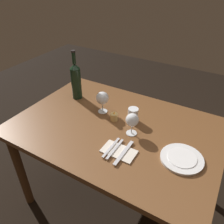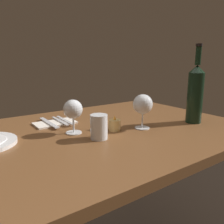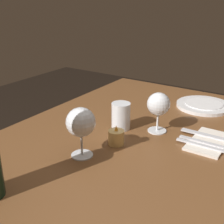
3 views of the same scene
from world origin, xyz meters
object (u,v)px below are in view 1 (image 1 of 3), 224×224
at_px(fork_inner, 115,149).
at_px(fork_outer, 111,147).
at_px(dinner_plate, 182,158).
at_px(wine_glass_right, 102,98).
at_px(table_knife, 124,152).
at_px(votive_candle, 114,117).
at_px(water_tumbler, 133,115).
at_px(wine_glass_left, 132,120).
at_px(folded_napkin, 119,151).
at_px(wine_bottle, 76,80).

bearing_deg(fork_inner, fork_outer, 180.00).
height_order(dinner_plate, fork_inner, dinner_plate).
xyz_separation_m(wine_glass_right, fork_outer, (0.24, -0.29, -0.10)).
xyz_separation_m(fork_outer, table_knife, (0.08, -0.00, 0.00)).
height_order(votive_candle, fork_inner, votive_candle).
bearing_deg(water_tumbler, dinner_plate, -25.46).
xyz_separation_m(wine_glass_left, table_knife, (0.04, -0.18, -0.09)).
bearing_deg(folded_napkin, table_knife, 0.00).
xyz_separation_m(wine_glass_right, dinner_plate, (0.61, -0.17, -0.10)).
xyz_separation_m(dinner_plate, fork_outer, (-0.37, -0.12, 0.00)).
relative_size(wine_bottle, folded_napkin, 1.95).
distance_m(wine_glass_left, water_tumbler, 0.14).
bearing_deg(folded_napkin, wine_bottle, 147.47).
bearing_deg(fork_outer, wine_glass_right, 129.54).
relative_size(wine_glass_right, dinner_plate, 0.67).
height_order(wine_glass_left, table_knife, wine_glass_left).
bearing_deg(fork_inner, votive_candle, 121.00).
xyz_separation_m(water_tumbler, votive_candle, (-0.11, -0.05, -0.02)).
height_order(wine_glass_left, water_tumbler, wine_glass_left).
height_order(wine_bottle, fork_outer, wine_bottle).
xyz_separation_m(wine_bottle, votive_candle, (0.39, -0.11, -0.12)).
distance_m(votive_candle, table_knife, 0.32).
bearing_deg(water_tumbler, votive_candle, -155.09).
height_order(wine_glass_right, folded_napkin, wine_glass_right).
bearing_deg(table_knife, fork_inner, 180.00).
height_order(votive_candle, folded_napkin, votive_candle).
relative_size(dinner_plate, folded_napkin, 1.19).
bearing_deg(water_tumbler, wine_glass_left, -67.20).
height_order(water_tumbler, dinner_plate, water_tumbler).
height_order(votive_candle, dinner_plate, votive_candle).
xyz_separation_m(dinner_plate, folded_napkin, (-0.32, -0.12, -0.00)).
height_order(wine_bottle, water_tumbler, wine_bottle).
distance_m(dinner_plate, folded_napkin, 0.34).
bearing_deg(fork_inner, dinner_plate, 19.35).
distance_m(wine_glass_right, dinner_plate, 0.64).
height_order(wine_glass_left, dinner_plate, wine_glass_left).
xyz_separation_m(votive_candle, table_knife, (0.20, -0.25, -0.01)).
bearing_deg(water_tumbler, wine_bottle, 173.09).
relative_size(wine_glass_left, folded_napkin, 0.75).
height_order(wine_glass_right, fork_inner, wine_glass_right).
bearing_deg(dinner_plate, votive_candle, 165.35).
bearing_deg(wine_glass_left, table_knife, -76.95).
relative_size(wine_glass_left, votive_candle, 2.12).
relative_size(wine_bottle, fork_outer, 2.06).
xyz_separation_m(wine_glass_left, dinner_plate, (0.33, -0.06, -0.09)).
bearing_deg(votive_candle, table_knife, -50.55).
relative_size(wine_glass_left, fork_outer, 0.79).
height_order(dinner_plate, fork_outer, dinner_plate).
bearing_deg(wine_glass_right, fork_inner, -47.67).
relative_size(wine_glass_left, wine_glass_right, 0.93).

